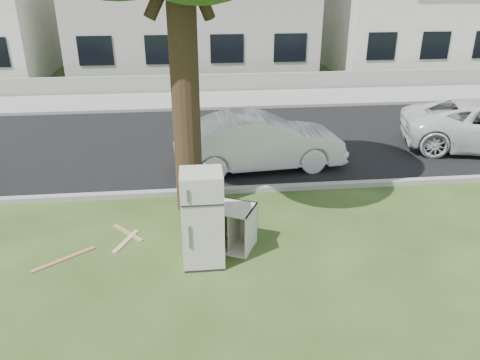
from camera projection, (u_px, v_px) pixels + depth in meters
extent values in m
plane|color=#2A4016|center=(215.00, 253.00, 8.22)|extent=(120.00, 120.00, 0.00)
cube|color=black|center=(202.00, 142.00, 13.68)|extent=(120.00, 7.00, 0.01)
cube|color=gray|center=(208.00, 194.00, 10.45)|extent=(120.00, 0.18, 0.12)
cube|color=gray|center=(199.00, 110.00, 16.92)|extent=(120.00, 0.18, 0.12)
cube|color=gray|center=(198.00, 100.00, 18.24)|extent=(120.00, 2.80, 0.01)
cube|color=gray|center=(196.00, 83.00, 19.55)|extent=(120.00, 0.15, 0.70)
cylinder|color=black|center=(185.00, 84.00, 8.78)|extent=(0.54, 0.54, 5.20)
cube|color=white|center=(426.00, 0.00, 24.04)|extent=(10.00, 8.00, 6.60)
cube|color=silver|center=(203.00, 218.00, 7.65)|extent=(0.68, 0.63, 1.65)
cube|color=white|center=(225.00, 226.00, 8.29)|extent=(1.20, 1.02, 0.80)
cube|color=#9F6A4C|center=(64.00, 259.00, 8.02)|extent=(0.95, 0.74, 0.02)
cube|color=#A28654|center=(128.00, 233.00, 8.84)|extent=(0.65, 0.71, 0.02)
cube|color=tan|center=(126.00, 241.00, 8.56)|extent=(0.42, 0.78, 0.02)
imported|color=silver|center=(259.00, 142.00, 11.61)|extent=(4.30, 1.85, 1.38)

